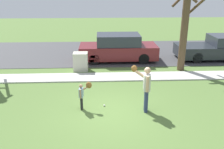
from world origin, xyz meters
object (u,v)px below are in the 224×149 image
object	(u,v)px
person_adult	(146,85)
utility_cabinet	(81,62)
parked_suv_maroon	(118,48)
parked_pickup_dark	(219,48)
street_tree_near	(185,19)
person_child	(83,92)
baseball	(104,105)

from	to	relation	value
person_adult	utility_cabinet	xyz separation A→B (m)	(-2.71, 4.80, -0.56)
parked_suv_maroon	parked_pickup_dark	xyz separation A→B (m)	(6.40, 0.08, -0.12)
street_tree_near	person_adult	bearing A→B (deg)	-121.17
person_child	parked_suv_maroon	world-z (taller)	parked_suv_maroon
person_adult	street_tree_near	distance (m)	5.69
parked_suv_maroon	person_child	bearing A→B (deg)	74.58
baseball	parked_pickup_dark	size ratio (longest dim) A/B	0.01
parked_suv_maroon	parked_pickup_dark	distance (m)	6.40
baseball	parked_suv_maroon	xyz separation A→B (m)	(0.97, 6.17, 0.75)
baseball	utility_cabinet	distance (m)	4.55
utility_cabinet	parked_suv_maroon	world-z (taller)	parked_suv_maroon
person_adult	parked_suv_maroon	size ratio (longest dim) A/B	0.37
baseball	street_tree_near	xyz separation A→B (m)	(4.32, 4.22, 2.72)
person_child	street_tree_near	size ratio (longest dim) A/B	0.21
person_child	parked_pickup_dark	bearing A→B (deg)	44.19
parked_pickup_dark	parked_suv_maroon	bearing A→B (deg)	0.70
person_adult	parked_suv_maroon	world-z (taller)	person_adult
utility_cabinet	parked_pickup_dark	size ratio (longest dim) A/B	0.19
person_child	street_tree_near	world-z (taller)	street_tree_near
person_child	baseball	xyz separation A→B (m)	(0.78, 0.17, -0.65)
baseball	utility_cabinet	bearing A→B (deg)	105.50
parked_pickup_dark	baseball	bearing A→B (deg)	40.27
person_child	utility_cabinet	xyz separation A→B (m)	(-0.43, 4.54, -0.19)
parked_suv_maroon	utility_cabinet	bearing A→B (deg)	39.56
parked_suv_maroon	parked_pickup_dark	world-z (taller)	parked_suv_maroon
utility_cabinet	parked_suv_maroon	bearing A→B (deg)	39.56
baseball	street_tree_near	size ratio (longest dim) A/B	0.01
parked_suv_maroon	person_adult	bearing A→B (deg)	94.63
utility_cabinet	parked_pickup_dark	distance (m)	8.79
person_adult	parked_pickup_dark	xyz separation A→B (m)	(5.87, 6.68, -0.39)
person_adult	person_child	xyz separation A→B (m)	(-2.28, 0.26, -0.37)
person_adult	parked_suv_maroon	bearing A→B (deg)	-79.39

